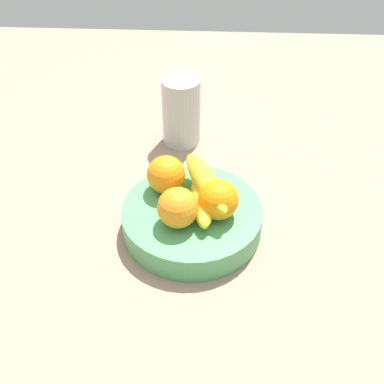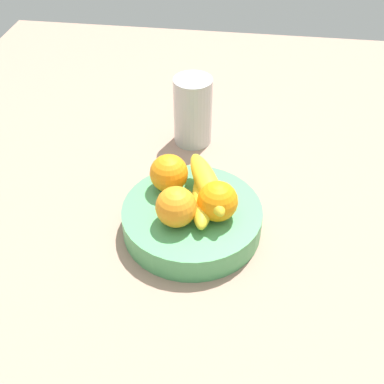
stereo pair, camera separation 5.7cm
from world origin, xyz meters
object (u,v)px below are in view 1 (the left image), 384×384
object	(u,v)px
orange_center	(166,175)
thermos_tumbler	(181,111)
orange_front_left	(178,208)
banana_bunch	(204,188)
orange_front_right	(218,198)
fruit_bowl	(192,219)

from	to	relation	value
orange_center	thermos_tumbler	distance (cm)	23.07
orange_front_left	banana_bunch	size ratio (longest dim) A/B	0.39
orange_center	thermos_tumbler	bearing A→B (deg)	177.00
orange_center	thermos_tumbler	size ratio (longest dim) A/B	0.46
thermos_tumbler	orange_center	bearing A→B (deg)	-3.00
orange_front_right	banana_bunch	xyz separation A→B (cm)	(-2.89, -2.52, -0.42)
fruit_bowl	thermos_tumbler	bearing A→B (deg)	-172.39
orange_front_right	fruit_bowl	bearing A→B (deg)	-99.64
fruit_bowl	orange_center	world-z (taller)	orange_center
orange_front_right	orange_center	distance (cm)	11.20
banana_bunch	thermos_tumbler	size ratio (longest dim) A/B	1.17
orange_front_left	orange_center	xyz separation A→B (cm)	(-8.70, -2.76, 0.00)
banana_bunch	thermos_tumbler	bearing A→B (deg)	-167.41
orange_front_left	thermos_tumbler	xyz separation A→B (cm)	(-31.72, -1.55, -0.86)
banana_bunch	orange_center	bearing A→B (deg)	-113.05
orange_front_left	orange_front_right	xyz separation A→B (cm)	(-2.82, 6.78, 0.00)
fruit_bowl	orange_front_right	distance (cm)	7.60
orange_center	thermos_tumbler	world-z (taller)	thermos_tumbler
orange_front_right	thermos_tumbler	world-z (taller)	thermos_tumbler
fruit_bowl	orange_center	distance (cm)	9.32
orange_front_right	banana_bunch	world-z (taller)	orange_front_right
orange_front_left	orange_center	bearing A→B (deg)	-162.41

